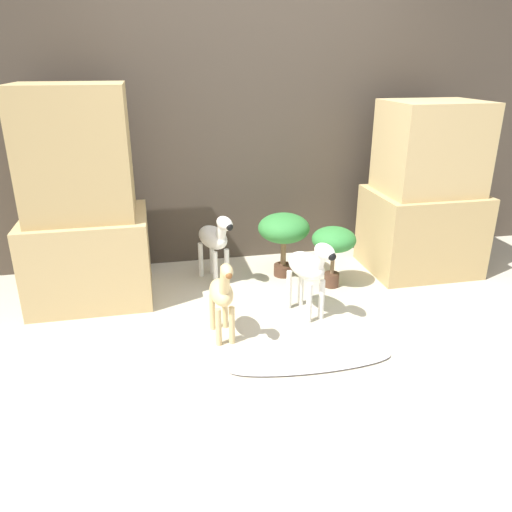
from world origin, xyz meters
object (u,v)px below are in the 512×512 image
zebra_left (215,238)px  potted_palm_back (284,230)px  zebra_right (309,267)px  surfboard (309,362)px  giraffe_figurine (222,294)px  potted_palm_front (334,242)px

zebra_left → potted_palm_back: zebra_left is taller
zebra_right → zebra_left: 0.88m
zebra_right → surfboard: (-0.17, -0.58, -0.34)m
zebra_right → zebra_left: size_ratio=1.00×
potted_palm_back → surfboard: (-0.18, -1.27, -0.37)m
surfboard → zebra_left: bearing=106.0°
zebra_right → giraffe_figurine: bearing=-163.6°
potted_palm_back → giraffe_figurine: bearing=-125.5°
giraffe_figurine → surfboard: (0.44, -0.40, -0.29)m
zebra_right → giraffe_figurine: 0.64m
potted_palm_front → surfboard: bearing=-116.7°
giraffe_figurine → potted_palm_back: size_ratio=1.10×
zebra_right → potted_palm_back: zebra_right is taller
giraffe_figurine → potted_palm_front: bearing=32.2°
zebra_right → potted_palm_front: (0.33, 0.41, 0.01)m
zebra_right → giraffe_figurine: (-0.61, -0.18, -0.05)m
potted_palm_front → potted_palm_back: size_ratio=0.92×
zebra_right → potted_palm_back: 0.69m
zebra_left → potted_palm_front: zebra_left is taller
zebra_right → potted_palm_back: (0.01, 0.69, 0.03)m
surfboard → potted_palm_back: bearing=81.8°
zebra_left → surfboard: size_ratio=0.58×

